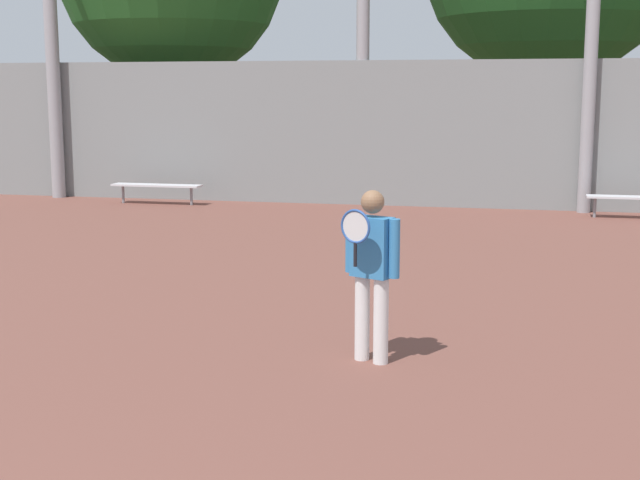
{
  "coord_description": "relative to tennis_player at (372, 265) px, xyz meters",
  "views": [
    {
      "loc": [
        2.9,
        -1.58,
        2.52
      ],
      "look_at": [
        0.77,
        7.6,
        0.93
      ],
      "focal_mm": 50.0,
      "sensor_mm": 36.0,
      "label": 1
    }
  ],
  "objects": [
    {
      "name": "bench_courtside_near",
      "position": [
        -6.69,
        10.54,
        -0.52
      ],
      "size": [
        2.05,
        0.4,
        0.44
      ],
      "color": "silver",
      "rests_on": "ground_plane"
    },
    {
      "name": "back_fence",
      "position": [
        -1.54,
        11.48,
        0.66
      ],
      "size": [
        25.2,
        0.06,
        3.17
      ],
      "color": "gray",
      "rests_on": "ground_plane"
    },
    {
      "name": "tennis_player",
      "position": [
        0.0,
        0.0,
        0.0
      ],
      "size": [
        0.54,
        0.5,
        1.62
      ],
      "rotation": [
        0.0,
        0.0,
        -0.4
      ],
      "color": "silver",
      "rests_on": "ground_plane"
    },
    {
      "name": "bench_courtside_far",
      "position": [
        3.43,
        10.54,
        -0.52
      ],
      "size": [
        1.73,
        0.4,
        0.44
      ],
      "color": "silver",
      "rests_on": "ground_plane"
    }
  ]
}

